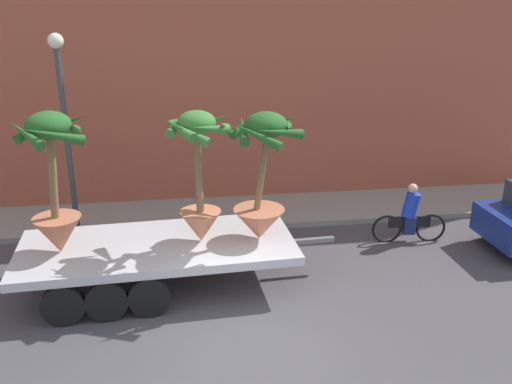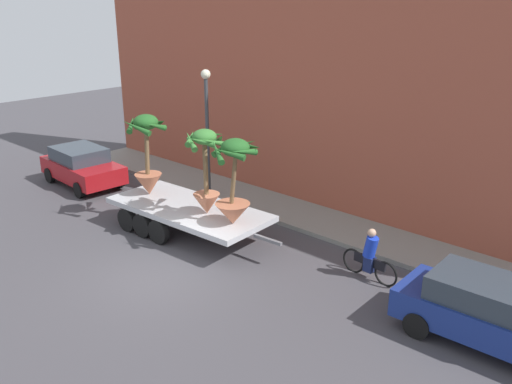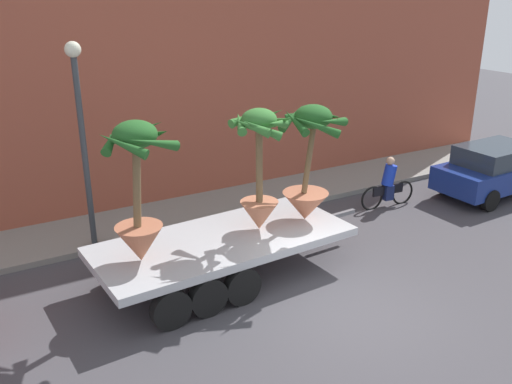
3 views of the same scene
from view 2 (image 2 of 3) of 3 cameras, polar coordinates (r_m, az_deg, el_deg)
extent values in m
plane|color=#423F44|center=(16.01, -9.70, -8.51)|extent=(60.00, 60.00, 0.00)
cube|color=gray|center=(19.89, 4.16, -2.23)|extent=(24.00, 2.20, 0.15)
cube|color=#9E4C38|center=(20.03, 7.57, 11.35)|extent=(24.00, 1.20, 9.27)
cube|color=#B7BABF|center=(18.16, -7.03, -1.76)|extent=(5.75, 2.74, 0.18)
cylinder|color=black|center=(20.29, -8.21, -0.95)|extent=(0.81, 0.26, 0.80)
cylinder|color=black|center=(18.94, -13.24, -2.83)|extent=(0.81, 0.26, 0.80)
cylinder|color=black|center=(19.75, -6.65, -1.47)|extent=(0.81, 0.26, 0.80)
cylinder|color=black|center=(18.36, -11.72, -3.44)|extent=(0.81, 0.26, 0.80)
cylinder|color=black|center=(19.23, -5.01, -2.01)|extent=(0.81, 0.26, 0.80)
cylinder|color=black|center=(17.80, -10.10, -4.09)|extent=(0.81, 0.26, 0.80)
cube|color=slate|center=(16.16, 1.23, -5.00)|extent=(1.00, 0.16, 0.10)
cone|color=#B26647|center=(19.32, -11.11, 0.80)|extent=(0.94, 0.94, 0.75)
cylinder|color=brown|center=(18.92, -11.30, 4.47)|extent=(0.27, 0.15, 1.83)
ellipsoid|color=#235B23|center=(18.68, -11.43, 7.15)|extent=(0.83, 0.83, 0.52)
cone|color=#235B23|center=(18.38, -10.45, 6.80)|extent=(0.31, 0.92, 0.48)
cone|color=#235B23|center=(18.82, -9.91, 7.15)|extent=(1.03, 0.57, 0.50)
cone|color=#235B23|center=(19.11, -11.43, 7.18)|extent=(0.67, 0.82, 0.53)
cone|color=#235B23|center=(18.77, -12.86, 6.91)|extent=(0.82, 0.83, 0.50)
cone|color=#235B23|center=(18.26, -12.39, 6.61)|extent=(1.10, 0.53, 0.52)
cone|color=#C17251|center=(17.37, -5.16, -1.23)|extent=(0.85, 0.85, 0.66)
cylinder|color=brown|center=(16.96, -5.30, 2.73)|extent=(0.17, 0.15, 1.85)
ellipsoid|color=#387A33|center=(16.72, -5.41, 5.76)|extent=(0.75, 0.75, 0.47)
cone|color=#387A33|center=(16.31, -4.40, 5.19)|extent=(0.38, 1.08, 0.52)
cone|color=#387A33|center=(16.79, -3.74, 5.57)|extent=(0.90, 0.74, 0.57)
cone|color=#387A33|center=(17.07, -4.65, 5.96)|extent=(0.88, 0.42, 0.33)
cone|color=#387A33|center=(17.10, -5.89, 5.87)|extent=(0.49, 0.85, 0.41)
cone|color=#387A33|center=(16.82, -6.83, 5.60)|extent=(0.68, 0.82, 0.41)
cone|color=#387A33|center=(16.62, -6.82, 5.31)|extent=(0.88, 0.54, 0.55)
cone|color=#387A33|center=(16.34, -5.71, 5.25)|extent=(0.81, 0.65, 0.38)
cone|color=#B26647|center=(16.52, -2.44, -2.28)|extent=(1.07, 1.07, 0.66)
cylinder|color=brown|center=(16.06, -2.32, 1.67)|extent=(0.36, 0.13, 1.76)
ellipsoid|color=#235B23|center=(15.76, -2.19, 4.66)|extent=(0.84, 0.84, 0.53)
cone|color=#235B23|center=(15.44, -1.25, 4.21)|extent=(0.34, 0.89, 0.35)
cone|color=#235B23|center=(15.98, -0.41, 4.72)|extent=(1.08, 0.62, 0.42)
cone|color=#235B23|center=(16.26, -1.68, 4.88)|extent=(1.01, 0.67, 0.54)
cone|color=#235B23|center=(16.11, -3.31, 4.71)|extent=(0.23, 0.93, 0.50)
cone|color=#235B23|center=(15.65, -4.09, 4.23)|extent=(1.04, 0.71, 0.57)
cone|color=#235B23|center=(15.33, -2.91, 4.06)|extent=(1.03, 0.57, 0.39)
torus|color=black|center=(15.52, 13.37, -8.32)|extent=(0.74, 0.12, 0.74)
torus|color=black|center=(16.07, 10.12, -7.05)|extent=(0.74, 0.12, 0.74)
cube|color=black|center=(15.71, 11.76, -7.10)|extent=(1.04, 0.15, 0.28)
cylinder|color=#1938C6|center=(15.52, 11.87, -5.61)|extent=(0.47, 0.38, 0.65)
sphere|color=tan|center=(15.34, 11.98, -4.19)|extent=(0.24, 0.24, 0.24)
cube|color=navy|center=(15.75, 11.74, -7.36)|extent=(0.30, 0.26, 0.44)
cube|color=navy|center=(13.68, 23.25, -12.03)|extent=(4.22, 1.85, 0.70)
cube|color=#2D3842|center=(13.42, 22.77, -9.48)|extent=(2.34, 1.61, 0.56)
cylinder|color=black|center=(14.86, 19.07, -10.37)|extent=(0.65, 0.22, 0.64)
cylinder|color=black|center=(13.55, 16.42, -13.17)|extent=(0.65, 0.22, 0.64)
cube|color=maroon|center=(23.96, -17.59, 2.24)|extent=(4.12, 2.12, 0.70)
cube|color=#2D3842|center=(23.97, -17.96, 3.78)|extent=(2.30, 1.82, 0.56)
cylinder|color=black|center=(23.36, -14.10, 1.23)|extent=(0.65, 0.24, 0.64)
cylinder|color=black|center=(22.58, -17.96, 0.21)|extent=(0.65, 0.24, 0.64)
cylinder|color=black|center=(25.56, -17.10, 2.54)|extent=(0.65, 0.24, 0.64)
cylinder|color=black|center=(24.85, -20.70, 1.65)|extent=(0.65, 0.24, 0.64)
cylinder|color=#383D42|center=(21.03, -5.07, 5.63)|extent=(0.14, 0.14, 4.50)
sphere|color=#EAEACC|center=(20.57, -5.27, 12.13)|extent=(0.36, 0.36, 0.36)
camera|label=1|loc=(12.48, -46.82, 6.37)|focal=39.61mm
camera|label=3|loc=(17.85, -44.90, 9.79)|focal=39.02mm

